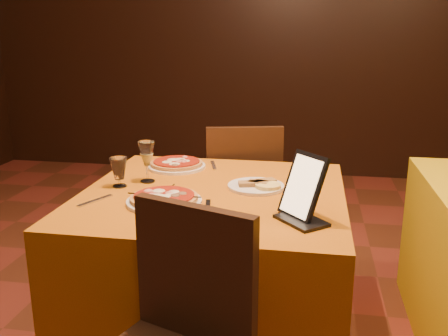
% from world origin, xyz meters
% --- Properties ---
extents(wall_back, '(6.00, 0.01, 2.80)m').
position_xyz_m(wall_back, '(0.00, 3.50, 1.40)').
color(wall_back, black).
rests_on(wall_back, floor).
extents(main_table, '(1.10, 1.10, 0.75)m').
position_xyz_m(main_table, '(-0.08, 0.49, 0.38)').
color(main_table, '#B7610B').
rests_on(main_table, floor).
extents(chair_main_far, '(0.56, 0.56, 0.91)m').
position_xyz_m(chair_main_far, '(-0.08, 1.32, 0.46)').
color(chair_main_far, black).
rests_on(chair_main_far, floor).
extents(pizza_near, '(0.30, 0.30, 0.03)m').
position_xyz_m(pizza_near, '(-0.24, 0.31, 0.77)').
color(pizza_near, white).
rests_on(pizza_near, main_table).
extents(pizza_far, '(0.29, 0.29, 0.03)m').
position_xyz_m(pizza_far, '(-0.33, 0.83, 0.77)').
color(pizza_far, white).
rests_on(pizza_far, main_table).
extents(cutlet_dish, '(0.25, 0.25, 0.03)m').
position_xyz_m(cutlet_dish, '(0.10, 0.57, 0.76)').
color(cutlet_dish, white).
rests_on(cutlet_dish, main_table).
extents(wine_glass, '(0.09, 0.09, 0.19)m').
position_xyz_m(wine_glass, '(-0.40, 0.57, 0.84)').
color(wine_glass, '#BCC06D').
rests_on(wine_glass, main_table).
extents(water_glass, '(0.07, 0.07, 0.13)m').
position_xyz_m(water_glass, '(-0.49, 0.48, 0.81)').
color(water_glass, silver).
rests_on(water_glass, main_table).
extents(tablet, '(0.19, 0.19, 0.23)m').
position_xyz_m(tablet, '(0.30, 0.24, 0.87)').
color(tablet, black).
rests_on(tablet, main_table).
extents(knife, '(0.05, 0.20, 0.01)m').
position_xyz_m(knife, '(-0.04, 0.21, 0.75)').
color(knife, silver).
rests_on(knife, main_table).
extents(fork_near, '(0.09, 0.16, 0.01)m').
position_xyz_m(fork_near, '(-0.52, 0.28, 0.75)').
color(fork_near, silver).
rests_on(fork_near, main_table).
extents(fork_far, '(0.06, 0.16, 0.01)m').
position_xyz_m(fork_far, '(-0.16, 0.90, 0.75)').
color(fork_far, silver).
rests_on(fork_far, main_table).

